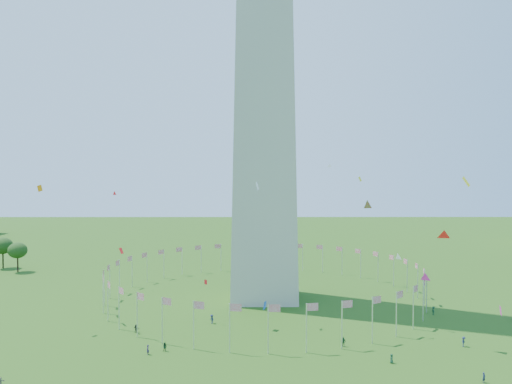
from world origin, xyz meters
TOP-DOWN VIEW (x-y plane):
  - ground at (0.00, 0.00)m, footprint 600.00×600.00m
  - flag_ring at (-0.00, 50.00)m, footprint 80.24×80.24m
  - crowd at (14.99, 5.26)m, footprint 97.18×71.50m
  - kites_aloft at (11.94, 22.04)m, footprint 93.21×77.45m

SIDE VIEW (x-z plane):
  - ground at x=0.00m, z-range 0.00..0.00m
  - crowd at x=14.99m, z-range -0.10..1.86m
  - flag_ring at x=0.00m, z-range 0.00..9.00m
  - kites_aloft at x=11.94m, z-range 3.80..34.58m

